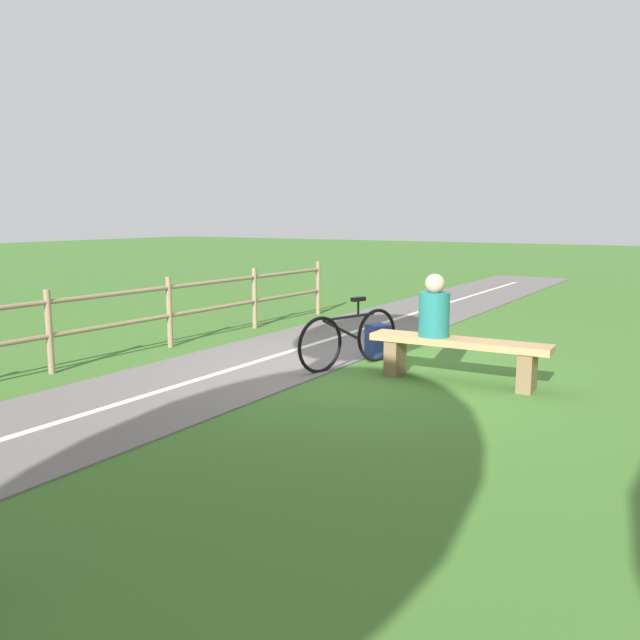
# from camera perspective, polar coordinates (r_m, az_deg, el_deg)

# --- Properties ---
(ground_plane) EXTENTS (80.00, 80.00, 0.00)m
(ground_plane) POSITION_cam_1_polar(r_m,az_deg,el_deg) (8.09, 2.19, -4.45)
(ground_plane) COLOR #3D6B28
(bench) EXTENTS (2.08, 0.44, 0.51)m
(bench) POSITION_cam_1_polar(r_m,az_deg,el_deg) (7.62, 12.01, -2.72)
(bench) COLOR #A88456
(bench) RESTS_ON ground_plane
(person_seated) EXTENTS (0.37, 0.37, 0.73)m
(person_seated) POSITION_cam_1_polar(r_m,az_deg,el_deg) (7.63, 9.97, 0.88)
(person_seated) COLOR #1E6B66
(person_seated) RESTS_ON bench
(bicycle) EXTENTS (0.54, 1.63, 0.88)m
(bicycle) POSITION_cam_1_polar(r_m,az_deg,el_deg) (8.22, 2.61, -1.61)
(bicycle) COLOR black
(bicycle) RESTS_ON ground_plane
(backpack) EXTENTS (0.37, 0.37, 0.45)m
(backpack) POSITION_cam_1_polar(r_m,az_deg,el_deg) (8.83, 5.13, -1.87)
(backpack) COLOR navy
(backpack) RESTS_ON ground_plane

